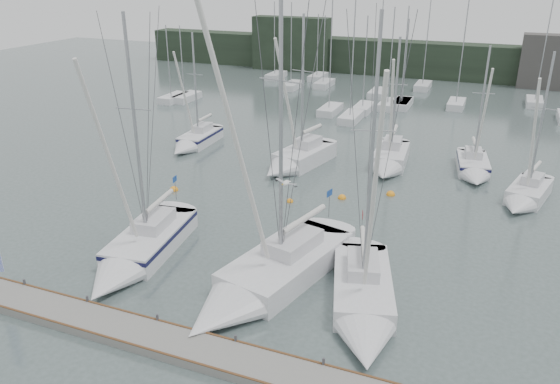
{
  "coord_description": "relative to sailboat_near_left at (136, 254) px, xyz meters",
  "views": [
    {
      "loc": [
        11.05,
        -21.24,
        15.54
      ],
      "look_at": [
        0.41,
        5.0,
        3.65
      ],
      "focal_mm": 35.0,
      "sensor_mm": 36.0,
      "label": 1
    }
  ],
  "objects": [
    {
      "name": "mast_forest",
      "position": [
        3.29,
        43.59,
        -0.14
      ],
      "size": [
        54.01,
        24.45,
        14.06
      ],
      "color": "silver",
      "rests_on": "ground"
    },
    {
      "name": "sailboat_mid_a",
      "position": [
        -7.74,
        19.53,
        -0.05
      ],
      "size": [
        2.41,
        7.23,
        10.79
      ],
      "rotation": [
        0.0,
        0.0,
        0.02
      ],
      "color": "silver",
      "rests_on": "ground"
    },
    {
      "name": "sailboat_near_right",
      "position": [
        13.01,
        -0.19,
        -0.06
      ],
      "size": [
        5.33,
        9.91,
        14.83
      ],
      "rotation": [
        0.0,
        0.0,
        0.28
      ],
      "color": "silver",
      "rests_on": "ground"
    },
    {
      "name": "sailboat_mid_b",
      "position": [
        2.72,
        17.71,
        0.04
      ],
      "size": [
        4.52,
        8.48,
        12.95
      ],
      "rotation": [
        0.0,
        0.0,
        -0.23
      ],
      "color": "silver",
      "rests_on": "ground"
    },
    {
      "name": "sailboat_mid_c",
      "position": [
        9.93,
        20.52,
        0.01
      ],
      "size": [
        3.11,
        7.82,
        11.18
      ],
      "rotation": [
        0.0,
        0.0,
        0.07
      ],
      "color": "silver",
      "rests_on": "ground"
    },
    {
      "name": "buoy_a",
      "position": [
        4.86,
        11.25,
        -0.6
      ],
      "size": [
        0.48,
        0.48,
        0.48
      ],
      "primitive_type": "sphere",
      "color": "orange",
      "rests_on": "ground"
    },
    {
      "name": "buoy_c",
      "position": [
        -3.87,
        9.98,
        -0.6
      ],
      "size": [
        0.64,
        0.64,
        0.64
      ],
      "primitive_type": "sphere",
      "color": "orange",
      "rests_on": "ground"
    },
    {
      "name": "sailboat_near_center",
      "position": [
        7.59,
        -0.31,
        0.02
      ],
      "size": [
        6.14,
        12.13,
        17.98
      ],
      "rotation": [
        0.0,
        0.0,
        -0.24
      ],
      "color": "silver",
      "rests_on": "ground"
    },
    {
      "name": "seagull",
      "position": [
        9.99,
        -2.61,
        6.76
      ],
      "size": [
        1.0,
        0.49,
        0.2
      ],
      "rotation": [
        0.0,
        0.0,
        -0.33
      ],
      "color": "white",
      "rests_on": "ground"
    },
    {
      "name": "sailboat_mid_d",
      "position": [
        16.48,
        21.52,
        -0.06
      ],
      "size": [
        3.26,
        6.81,
        10.72
      ],
      "rotation": [
        0.0,
        0.0,
        0.15
      ],
      "color": "silver",
      "rests_on": "ground"
    },
    {
      "name": "sailboat_near_left",
      "position": [
        0.0,
        0.0,
        0.0
      ],
      "size": [
        4.11,
        10.3,
        14.39
      ],
      "rotation": [
        0.0,
        0.0,
        0.12
      ],
      "color": "silver",
      "rests_on": "ground"
    },
    {
      "name": "far_building_left",
      "position": [
        -13.6,
        59.59,
        3.4
      ],
      "size": [
        12.0,
        3.0,
        8.0
      ],
      "primitive_type": "cube",
      "color": "black",
      "rests_on": "ground"
    },
    {
      "name": "dock",
      "position": [
        6.4,
        -5.41,
        -0.4
      ],
      "size": [
        24.0,
        2.0,
        0.4
      ],
      "primitive_type": "cube",
      "color": "slate",
      "rests_on": "ground"
    },
    {
      "name": "buoy_b",
      "position": [
        8.11,
        13.22,
        -0.6
      ],
      "size": [
        0.59,
        0.59,
        0.59
      ],
      "primitive_type": "sphere",
      "color": "orange",
      "rests_on": "ground"
    },
    {
      "name": "sailboat_mid_e",
      "position": [
        20.14,
        16.98,
        -0.08
      ],
      "size": [
        3.75,
        6.79,
        11.07
      ],
      "rotation": [
        0.0,
        0.0,
        -0.25
      ],
      "color": "silver",
      "rests_on": "ground"
    },
    {
      "name": "ground",
      "position": [
        6.4,
        -0.41,
        -0.6
      ],
      "size": [
        160.0,
        160.0,
        0.0
      ],
      "primitive_type": "plane",
      "color": "#485855",
      "rests_on": "ground"
    },
    {
      "name": "far_treeline",
      "position": [
        6.4,
        61.59,
        1.9
      ],
      "size": [
        90.0,
        4.0,
        5.0
      ],
      "primitive_type": "cube",
      "color": "black",
      "rests_on": "ground"
    },
    {
      "name": "buoy_d",
      "position": [
        11.21,
        15.16,
        -0.6
      ],
      "size": [
        0.64,
        0.64,
        0.64
      ],
      "primitive_type": "sphere",
      "color": "orange",
      "rests_on": "ground"
    }
  ]
}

